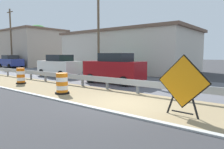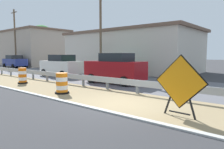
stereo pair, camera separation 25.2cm
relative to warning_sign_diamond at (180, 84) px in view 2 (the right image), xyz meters
The scene contains 17 objects.
ground_plane 2.74m from the warning_sign_diamond, 85.86° to the left, with size 160.00×160.00×0.00m, color #333335.
median_dirt_strip 2.85m from the warning_sign_diamond, 72.04° to the left, with size 3.67×120.00×0.01m, color #8E7A56.
far_lane_asphalt 6.72m from the warning_sign_diamond, 22.31° to the left, with size 6.98×120.00×0.00m, color #56565B.
curb_near_edge 2.95m from the warning_sign_diamond, 113.93° to the left, with size 0.20×120.00×0.11m, color #ADADA8.
guardrail_median 5.82m from the warning_sign_diamond, 65.41° to the left, with size 0.18×43.15×0.71m.
warning_sign_diamond is the anchor object (origin of this frame).
traffic_barrel_nearest 6.22m from the warning_sign_diamond, 90.00° to the left, with size 0.73×0.73×1.06m.
traffic_barrel_close 11.37m from the warning_sign_diamond, 87.45° to the left, with size 0.66×0.66×1.08m.
car_lead_near_lane 14.15m from the warning_sign_diamond, 68.96° to the left, with size 2.03×4.47×1.97m.
car_lead_far_lane 8.01m from the warning_sign_diamond, 54.21° to the left, with size 2.13×4.30×2.09m.
car_mid_far_lane 30.11m from the warning_sign_diamond, 74.27° to the left, with size 2.17×4.44×1.91m.
roadside_shop_near 18.59m from the warning_sign_diamond, 39.60° to the left, with size 8.57×15.55×4.73m.
roadside_shop_far 35.43m from the warning_sign_diamond, 67.57° to the left, with size 8.12×12.46×6.26m.
utility_pole_near 15.77m from the warning_sign_diamond, 52.63° to the left, with size 0.24×1.80×9.41m.
utility_pole_mid 33.08m from the warning_sign_diamond, 73.16° to the left, with size 0.24×1.80×9.23m.
bush_roadside 11.17m from the warning_sign_diamond, 48.09° to the left, with size 2.75×2.75×1.96m, color #337533.
tree_roadside 33.22m from the warning_sign_diamond, 65.82° to the left, with size 4.11×4.11×7.04m.
Camera 2 is at (-6.57, -5.05, 2.00)m, focal length 33.19 mm.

